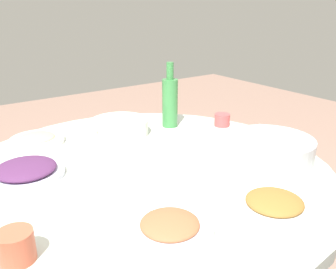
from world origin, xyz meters
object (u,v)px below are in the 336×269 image
object	(u,v)px
soup_bowl	(119,127)
dish_eggplant	(26,171)
dish_tofu_braise	(170,227)
dish_noodles	(37,139)
tea_cup_near	(222,120)
tea_cup_side	(16,246)
dish_stirfry	(274,204)
green_bottle	(170,101)
rice_bowl	(270,147)
round_dining_table	(145,189)

from	to	relation	value
soup_bowl	dish_eggplant	xyz separation A→B (m)	(0.43, 0.17, -0.01)
dish_tofu_braise	soup_bowl	bearing A→B (deg)	-108.86
soup_bowl	dish_noodles	bearing A→B (deg)	-17.50
soup_bowl	tea_cup_near	xyz separation A→B (m)	(-0.43, 0.17, -0.00)
tea_cup_near	tea_cup_side	bearing A→B (deg)	22.24
dish_eggplant	dish_stirfry	bearing A→B (deg)	129.18
dish_stirfry	tea_cup_near	bearing A→B (deg)	-122.19
tea_cup_side	dish_tofu_braise	bearing A→B (deg)	160.95
tea_cup_near	dish_eggplant	bearing A→B (deg)	0.11
soup_bowl	green_bottle	bearing A→B (deg)	171.19
rice_bowl	dish_stirfry	xyz separation A→B (m)	(0.27, 0.24, -0.02)
rice_bowl	tea_cup_side	distance (m)	0.89
round_dining_table	dish_noodles	size ratio (longest dim) A/B	6.04
dish_eggplant	dish_stirfry	size ratio (longest dim) A/B	1.18
soup_bowl	dish_stirfry	bearing A→B (deg)	93.96
rice_bowl	soup_bowl	world-z (taller)	rice_bowl
round_dining_table	dish_noodles	bearing A→B (deg)	-62.64
round_dining_table	dish_eggplant	xyz separation A→B (m)	(0.34, -0.17, 0.10)
dish_noodles	round_dining_table	bearing A→B (deg)	117.36
rice_bowl	soup_bowl	distance (m)	0.62
rice_bowl	tea_cup_near	distance (m)	0.38
dish_eggplant	dish_noodles	world-z (taller)	dish_eggplant
tea_cup_side	round_dining_table	bearing A→B (deg)	-153.33
green_bottle	round_dining_table	bearing A→B (deg)	42.88
rice_bowl	dish_eggplant	world-z (taller)	rice_bowl
round_dining_table	dish_noodles	world-z (taller)	dish_noodles
dish_noodles	green_bottle	world-z (taller)	green_bottle
round_dining_table	soup_bowl	size ratio (longest dim) A/B	4.91
round_dining_table	tea_cup_near	xyz separation A→B (m)	(-0.52, -0.17, 0.11)
dish_tofu_braise	dish_eggplant	bearing A→B (deg)	-69.08
green_bottle	tea_cup_near	size ratio (longest dim) A/B	4.13
dish_eggplant	dish_tofu_braise	size ratio (longest dim) A/B	1.13
dish_tofu_braise	tea_cup_side	distance (m)	0.35
round_dining_table	dish_tofu_braise	bearing A→B (deg)	67.31
dish_noodles	soup_bowl	bearing A→B (deg)	162.50
tea_cup_near	tea_cup_side	xyz separation A→B (m)	(0.99, 0.41, 0.01)
dish_stirfry	round_dining_table	bearing A→B (deg)	-71.71
round_dining_table	soup_bowl	world-z (taller)	soup_bowl
soup_bowl	green_bottle	distance (m)	0.25
round_dining_table	dish_eggplant	bearing A→B (deg)	-25.79
green_bottle	tea_cup_side	bearing A→B (deg)	34.06
dish_stirfry	soup_bowl	bearing A→B (deg)	-86.04
round_dining_table	rice_bowl	size ratio (longest dim) A/B	4.13
dish_noodles	tea_cup_near	distance (m)	0.79
soup_bowl	tea_cup_side	xyz separation A→B (m)	(0.56, 0.58, 0.01)
dish_tofu_braise	dish_stirfry	distance (m)	0.30
dish_tofu_braise	green_bottle	size ratio (longest dim) A/B	0.75
dish_eggplant	soup_bowl	bearing A→B (deg)	-158.27
dish_eggplant	green_bottle	size ratio (longest dim) A/B	0.84
tea_cup_near	dish_tofu_braise	bearing A→B (deg)	37.93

